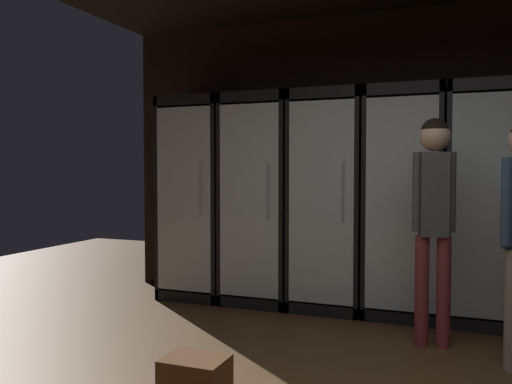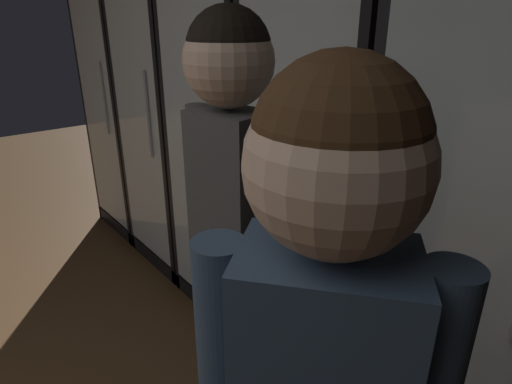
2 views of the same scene
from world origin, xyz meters
name	(u,v)px [view 1 (image 1 of 2)]	position (x,y,z in m)	size (l,w,h in m)	color
wall_back	(419,158)	(0.00, 3.03, 1.40)	(6.00, 0.06, 2.80)	black
cooler_far_left	(201,200)	(-2.12, 2.70, 0.98)	(0.66, 0.69, 2.01)	black
cooler_left	(263,202)	(-1.44, 2.70, 0.98)	(0.66, 0.69, 2.01)	black
cooler_center	(331,203)	(-0.76, 2.70, 0.98)	(0.66, 0.69, 2.01)	black
cooler_right	(405,205)	(-0.08, 2.69, 0.98)	(0.66, 0.69, 2.01)	black
cooler_far_right	(488,207)	(0.59, 2.70, 0.98)	(0.66, 0.69, 2.01)	black
shopper_near	(434,203)	(0.20, 1.86, 1.05)	(0.30, 0.22, 1.66)	brown
wine_crate_floor	(195,381)	(-0.97, 0.37, 0.13)	(0.35, 0.27, 0.26)	brown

